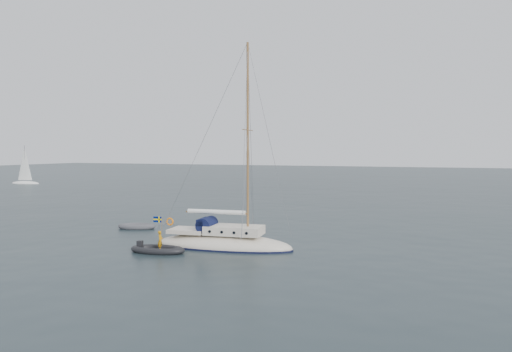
% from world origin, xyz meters
% --- Properties ---
extents(ground, '(300.00, 300.00, 0.00)m').
position_xyz_m(ground, '(0.00, 0.00, 0.00)').
color(ground, black).
rests_on(ground, ground).
extents(sailboat, '(9.24, 2.77, 13.16)m').
position_xyz_m(sailboat, '(-1.76, -2.51, 1.00)').
color(sailboat, silver).
rests_on(sailboat, ground).
extents(dinghy, '(2.91, 1.31, 0.42)m').
position_xyz_m(dinghy, '(-11.27, 1.74, 0.18)').
color(dinghy, '#4D4E53').
rests_on(dinghy, ground).
extents(rib, '(3.40, 1.55, 1.33)m').
position_xyz_m(rib, '(-4.84, -5.25, 0.21)').
color(rib, black).
rests_on(rib, ground).
extents(distant_yacht_a, '(5.48, 2.92, 7.26)m').
position_xyz_m(distant_yacht_a, '(-59.71, 36.53, 3.10)').
color(distant_yacht_a, white).
rests_on(distant_yacht_a, ground).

